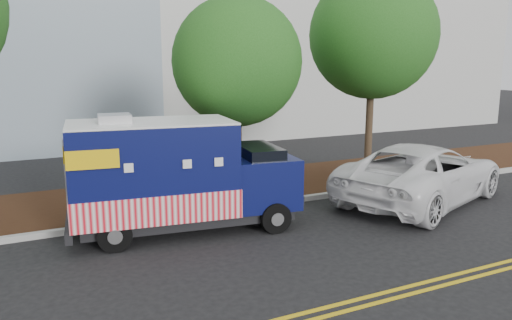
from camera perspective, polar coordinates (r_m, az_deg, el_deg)
name	(u,v)px	position (r m, az deg, el deg)	size (l,w,h in m)	color
ground	(221,231)	(12.52, -4.07, -8.06)	(120.00, 120.00, 0.00)	black
curb	(201,213)	(13.74, -6.27, -6.00)	(120.00, 0.18, 0.15)	#9E9E99
mulch_strip	(178,194)	(15.66, -8.89, -3.91)	(120.00, 4.00, 0.15)	#32190E
centerline_near	(319,309)	(8.88, 7.23, -16.56)	(120.00, 0.10, 0.01)	gold
centerline_far	(327,316)	(8.69, 8.17, -17.22)	(120.00, 0.10, 0.01)	gold
tree_b	(237,62)	(15.08, -2.17, 11.16)	(3.86, 3.86, 6.05)	#38281C
tree_c	(373,35)	(18.30, 13.23, 13.71)	(4.43, 4.43, 7.24)	#38281C
sign_post	(90,181)	(13.08, -18.42, -2.30)	(0.06, 0.06, 2.40)	#473828
food_truck	(173,179)	(12.26, -9.42, -2.11)	(5.79, 2.74, 2.94)	black
white_car	(422,173)	(15.58, 18.47, -1.42)	(2.89, 6.28, 1.74)	white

